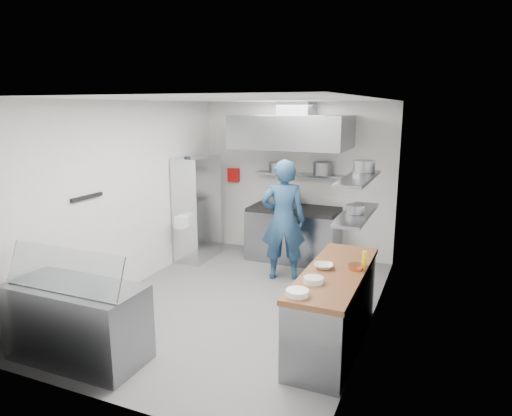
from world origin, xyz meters
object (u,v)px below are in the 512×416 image
at_px(gas_range, 294,235).
at_px(wire_rack, 197,208).
at_px(chef, 283,220).
at_px(display_case, 78,322).

bearing_deg(gas_range, wire_rack, -160.11).
bearing_deg(chef, wire_rack, -33.04).
distance_m(gas_range, display_case, 4.25).
bearing_deg(gas_range, display_case, -105.02).
relative_size(gas_range, wire_rack, 0.86).
height_order(chef, display_case, chef).
distance_m(gas_range, wire_rack, 1.80).
xyz_separation_m(wire_rack, display_case, (0.53, -3.51, -0.50)).
relative_size(gas_range, display_case, 1.07).
xyz_separation_m(gas_range, chef, (0.14, -0.95, 0.51)).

